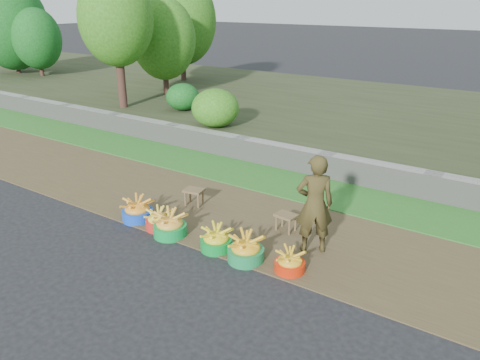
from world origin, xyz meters
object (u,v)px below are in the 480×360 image
Objects in this scene: basin_d at (216,240)px; vendor_woman at (315,204)px; basin_b at (159,220)px; basin_f at (290,263)px; basin_a at (137,211)px; basin_c at (170,225)px; basin_e at (246,250)px; stool_right at (286,218)px; stool_left at (194,192)px.

vendor_woman is (1.28, 0.78, 0.64)m from basin_d.
basin_b reaches higher than basin_f.
basin_a reaches higher than basin_d.
basin_c is at bearing -176.59° from basin_f.
basin_d is at bearing 177.51° from basin_e.
basin_c is 1.95m from stool_right.
stool_right is at bearing 1.06° from stool_left.
basin_e is at bearing -2.12° from basin_a.
vendor_woman is at bearing 20.98° from basin_c.
basin_d is 0.91× the size of basin_e.
vendor_woman reaches higher than basin_c.
basin_c reaches higher than stool_left.
basin_b is at bearing -3.60° from basin_a.
basin_d reaches higher than basin_b.
vendor_woman reaches higher than stool_right.
basin_e is at bearing 1.31° from basin_c.
stool_right is at bearing 24.06° from basin_a.
basin_c is at bearing -14.71° from basin_b.
basin_e is at bearing -172.16° from basin_f.
basin_e is 0.35× the size of vendor_woman.
basin_b is 2.51m from basin_f.
basin_e reaches higher than basin_d.
vendor_woman reaches higher than basin_f.
basin_c reaches higher than basin_a.
stool_left is (-0.43, 1.16, 0.09)m from basin_c.
basin_a is at bearing -21.52° from vendor_woman.
basin_a is 0.54m from basin_b.
basin_f is (0.70, 0.10, -0.04)m from basin_e.
basin_b is at bearing -149.26° from stool_right.
vendor_woman is (2.62, -0.32, 0.53)m from stool_left.
basin_f is (3.05, 0.01, -0.03)m from basin_a.
basin_d is 1.25× the size of stool_left.
basin_b reaches higher than stool_right.
basin_c reaches higher than stool_right.
vendor_woman is (0.01, 0.71, 0.66)m from basin_f.
stool_right is 0.23× the size of vendor_woman.
vendor_woman reaches higher than basin_b.
stool_left is at bearing 66.66° from basin_a.
basin_e is at bearing -2.49° from basin_d.
basin_e is 2.22m from stool_left.
basin_b is at bearing -179.02° from basin_f.
basin_a is 0.88m from basin_c.
basin_a is 3.21m from vendor_woman.
basin_c is 1.00× the size of basin_e.
basin_d is 1.63m from vendor_woman.
stool_left is 1.96m from stool_right.
basin_a is at bearing -179.83° from basin_f.
stool_left is at bearing -178.94° from stool_right.
vendor_woman is at bearing -28.28° from stool_right.
stool_right is at bearing 61.43° from basin_d.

